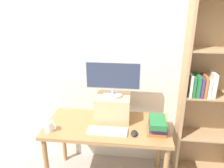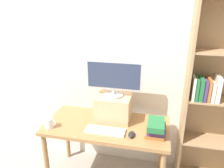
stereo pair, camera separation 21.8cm
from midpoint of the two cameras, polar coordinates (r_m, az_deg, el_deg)
name	(u,v)px [view 1 (the left image)]	position (r m, az deg, el deg)	size (l,w,h in m)	color
back_wall	(112,60)	(2.51, -2.41, 6.21)	(7.00, 0.08, 2.60)	beige
desk	(107,131)	(2.37, -3.88, -12.35)	(1.29, 0.63, 0.72)	#9E7042
bookshelf_unit	(211,94)	(2.52, 22.28, -2.45)	(0.68, 0.28, 1.96)	tan
riser_box	(113,107)	(2.37, -2.40, -6.08)	(0.37, 0.32, 0.27)	tan
computer_monitor	(113,77)	(2.24, -2.53, 1.69)	(0.59, 0.20, 0.38)	#B7B7BA
keyboard	(107,131)	(2.19, -4.15, -12.27)	(0.39, 0.14, 0.02)	silver
computer_mouse	(134,133)	(2.15, 2.88, -12.79)	(0.06, 0.10, 0.04)	black
book_stack	(157,125)	(2.18, 8.95, -10.70)	(0.19, 0.25, 0.15)	#AD662D
coffee_mug	(49,126)	(2.30, -18.81, -10.53)	(0.12, 0.09, 0.10)	white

